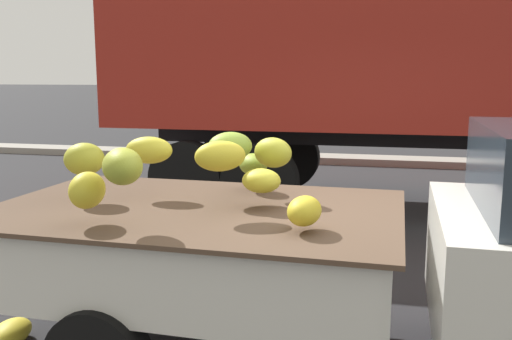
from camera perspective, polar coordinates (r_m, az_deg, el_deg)
curb_strip at (r=13.06m, az=11.95°, el=0.96°), size 80.00×0.80×0.16m
pickup_truck at (r=3.84m, az=23.61°, el=-8.06°), size 5.10×1.98×1.70m
fallen_banana_bunch_near_tailgate at (r=4.75m, az=-23.76°, el=-14.96°), size 0.30×0.41×0.18m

